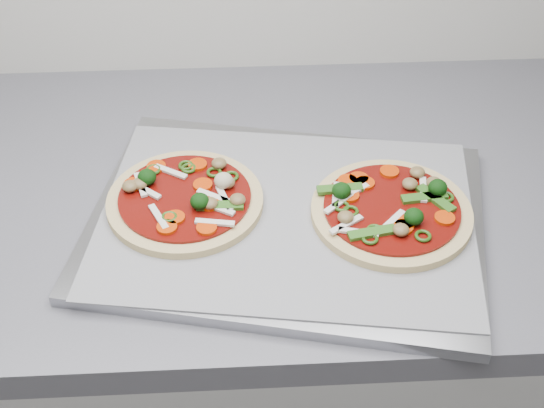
{
  "coord_description": "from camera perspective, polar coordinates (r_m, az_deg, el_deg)",
  "views": [
    {
      "loc": [
        -0.18,
        0.52,
        1.55
      ],
      "look_at": [
        -0.14,
        1.22,
        0.93
      ],
      "focal_mm": 50.0,
      "sensor_mm": 36.0,
      "label": 1
    }
  ],
  "objects": [
    {
      "name": "base_cabinet",
      "position": [
        1.38,
        5.85,
        -13.42
      ],
      "size": [
        3.6,
        0.6,
        0.86
      ],
      "primitive_type": "cube",
      "color": "#BBBBB9",
      "rests_on": "ground"
    },
    {
      "name": "pizza_right",
      "position": [
        0.95,
        8.98,
        -0.42
      ],
      "size": [
        0.21,
        0.21,
        0.03
      ],
      "rotation": [
        0.0,
        0.0,
        0.03
      ],
      "color": "#E3CF83",
      "rests_on": "parchment"
    },
    {
      "name": "parchment",
      "position": [
        0.94,
        1.12,
        -0.82
      ],
      "size": [
        0.51,
        0.4,
        0.0
      ],
      "primitive_type": "cube",
      "rotation": [
        0.0,
        0.0,
        -0.15
      ],
      "color": "gray",
      "rests_on": "baking_tray"
    },
    {
      "name": "countertop",
      "position": [
        1.05,
        7.51,
        1.03
      ],
      "size": [
        3.6,
        0.6,
        0.04
      ],
      "primitive_type": "cube",
      "color": "slate",
      "rests_on": "base_cabinet"
    },
    {
      "name": "baking_tray",
      "position": [
        0.95,
        1.11,
        -1.22
      ],
      "size": [
        0.55,
        0.45,
        0.02
      ],
      "primitive_type": "cube",
      "rotation": [
        0.0,
        0.0,
        -0.22
      ],
      "color": "#94959A",
      "rests_on": "countertop"
    },
    {
      "name": "pizza_left",
      "position": [
        0.96,
        -6.5,
        0.43
      ],
      "size": [
        0.21,
        0.21,
        0.03
      ],
      "rotation": [
        0.0,
        0.0,
        0.08
      ],
      "color": "#E3CF83",
      "rests_on": "parchment"
    }
  ]
}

